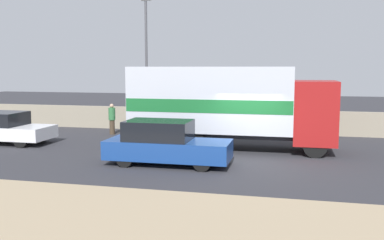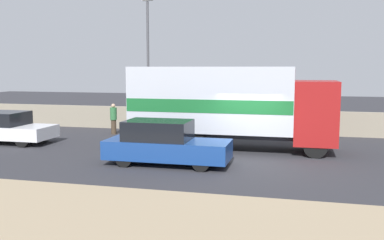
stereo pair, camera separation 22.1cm
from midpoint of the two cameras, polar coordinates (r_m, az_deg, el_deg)
The scene contains 8 objects.
ground_plane at distance 16.27m, azimuth 7.36°, elevation -5.63°, with size 80.00×80.00×0.00m, color #2D2D33.
dirt_shoulder_foreground at distance 9.71m, azimuth 2.57°, elevation -14.28°, with size 60.00×5.06×0.04m.
stone_wall_backdrop at distance 23.40m, azimuth 9.44°, elevation -0.21°, with size 60.00×0.35×1.28m.
street_lamp at distance 23.84m, azimuth -5.62°, elevation 8.63°, with size 0.56×0.28×7.35m.
box_truck at distance 18.58m, azimuth 5.02°, elevation 2.26°, with size 8.71×2.60×3.58m.
car_hatchback at distance 15.70m, azimuth -3.25°, elevation -3.13°, with size 4.55×1.73×1.62m.
car_sedan_second at distance 21.95m, azimuth -23.33°, elevation -0.91°, with size 4.33×1.89×1.47m.
pedestrian at distance 23.15m, azimuth -10.15°, elevation 0.22°, with size 0.36×0.36×1.63m.
Camera 2 is at (1.86, -15.75, 3.55)m, focal length 40.00 mm.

